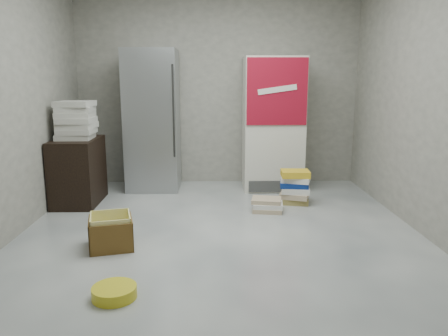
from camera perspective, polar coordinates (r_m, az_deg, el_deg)
ground at (r=4.16m, az=-0.42°, el=-9.82°), size 5.00×5.00×0.00m
room_shell at (r=3.88m, az=-0.46°, el=15.70°), size 4.04×5.04×2.82m
steel_fridge at (r=6.09m, az=-9.30°, el=6.15°), size 0.70×0.72×1.90m
coke_cooler at (r=6.08m, az=6.38°, el=5.79°), size 0.80×0.73×1.80m
wood_shelf at (r=5.64m, az=-18.50°, el=-0.41°), size 0.50×0.80×0.80m
supply_box_stack at (r=5.55m, az=-18.78°, el=5.94°), size 0.44×0.43×0.45m
phonebook_stack_main at (r=5.44m, az=9.25°, el=-2.45°), size 0.41×0.37×0.42m
phonebook_stack_side at (r=5.12m, az=5.68°, el=-4.82°), size 0.39×0.33×0.15m
cardboard_box at (r=4.16m, az=-14.54°, el=-8.34°), size 0.46×0.46×0.31m
bucket_lid at (r=3.30m, az=-14.13°, el=-15.46°), size 0.39×0.39×0.08m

